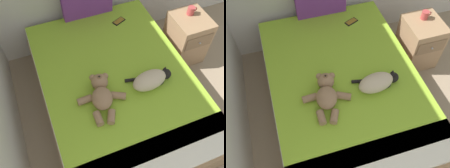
{
  "view_description": "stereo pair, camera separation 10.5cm",
  "coord_description": "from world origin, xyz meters",
  "views": [
    {
      "loc": [
        0.47,
        1.39,
        2.45
      ],
      "look_at": [
        0.95,
        2.62,
        0.6
      ],
      "focal_mm": 40.03,
      "sensor_mm": 36.0,
      "label": 1
    },
    {
      "loc": [
        0.57,
        1.36,
        2.45
      ],
      "look_at": [
        0.95,
        2.62,
        0.6
      ],
      "focal_mm": 40.03,
      "sensor_mm": 36.0,
      "label": 2
    }
  ],
  "objects": [
    {
      "name": "nightstand",
      "position": [
        2.13,
        3.14,
        0.3
      ],
      "size": [
        0.4,
        0.47,
        0.59
      ],
      "color": "#9E7A56",
      "rests_on": "ground_plane"
    },
    {
      "name": "cell_phone",
      "position": [
        1.37,
        3.46,
        0.54
      ],
      "size": [
        0.16,
        0.13,
        0.01
      ],
      "color": "black",
      "rests_on": "bed"
    },
    {
      "name": "cat",
      "position": [
        1.31,
        2.53,
        0.6
      ],
      "size": [
        0.44,
        0.25,
        0.15
      ],
      "color": "#C6B293",
      "rests_on": "bed"
    },
    {
      "name": "mug",
      "position": [
        2.15,
        3.21,
        0.64
      ],
      "size": [
        0.12,
        0.08,
        0.09
      ],
      "color": "#B23F3F",
      "rests_on": "nightstand"
    },
    {
      "name": "teddy_bear",
      "position": [
        0.82,
        2.55,
        0.6
      ],
      "size": [
        0.44,
        0.51,
        0.17
      ],
      "color": "#937051",
      "rests_on": "bed"
    },
    {
      "name": "bed",
      "position": [
        1.05,
        2.75,
        0.26
      ],
      "size": [
        1.47,
        2.08,
        0.53
      ],
      "color": "#9E7A56",
      "rests_on": "ground_plane"
    },
    {
      "name": "ground_plane",
      "position": [
        1.91,
        1.93,
        0.0
      ],
      "size": [
        9.63,
        9.63,
        0.0
      ],
      "primitive_type": "plane",
      "color": "gray"
    }
  ]
}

